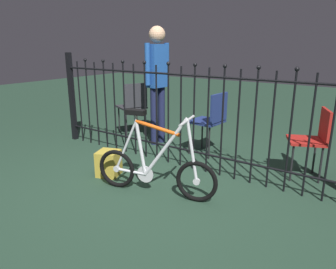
{
  "coord_description": "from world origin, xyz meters",
  "views": [
    {
      "loc": [
        1.95,
        -2.5,
        1.5
      ],
      "look_at": [
        0.07,
        0.21,
        0.55
      ],
      "focal_mm": 33.73,
      "sensor_mm": 36.0,
      "label": 1
    }
  ],
  "objects_px": {
    "bicycle": "(154,167)",
    "chair_navy": "(211,117)",
    "chair_charcoal": "(133,104)",
    "chair_red": "(313,136)",
    "display_crate": "(109,163)",
    "person_visitor": "(157,75)"
  },
  "relations": [
    {
      "from": "chair_red",
      "to": "chair_charcoal",
      "type": "height_order",
      "value": "chair_charcoal"
    },
    {
      "from": "person_visitor",
      "to": "display_crate",
      "type": "bearing_deg",
      "value": -78.44
    },
    {
      "from": "chair_red",
      "to": "chair_navy",
      "type": "relative_size",
      "value": 0.93
    },
    {
      "from": "bicycle",
      "to": "display_crate",
      "type": "relative_size",
      "value": 4.33
    },
    {
      "from": "person_visitor",
      "to": "display_crate",
      "type": "relative_size",
      "value": 5.87
    },
    {
      "from": "bicycle",
      "to": "chair_navy",
      "type": "distance_m",
      "value": 1.43
    },
    {
      "from": "bicycle",
      "to": "chair_navy",
      "type": "bearing_deg",
      "value": 93.65
    },
    {
      "from": "bicycle",
      "to": "chair_navy",
      "type": "relative_size",
      "value": 1.48
    },
    {
      "from": "chair_red",
      "to": "display_crate",
      "type": "xyz_separation_m",
      "value": [
        -1.96,
        -1.28,
        -0.35
      ]
    },
    {
      "from": "bicycle",
      "to": "chair_red",
      "type": "relative_size",
      "value": 1.59
    },
    {
      "from": "chair_red",
      "to": "chair_navy",
      "type": "distance_m",
      "value": 1.31
    },
    {
      "from": "chair_red",
      "to": "person_visitor",
      "type": "bearing_deg",
      "value": 178.36
    },
    {
      "from": "chair_red",
      "to": "chair_navy",
      "type": "height_order",
      "value": "chair_navy"
    },
    {
      "from": "chair_red",
      "to": "chair_charcoal",
      "type": "distance_m",
      "value": 2.82
    },
    {
      "from": "chair_charcoal",
      "to": "display_crate",
      "type": "bearing_deg",
      "value": -59.35
    },
    {
      "from": "chair_charcoal",
      "to": "bicycle",
      "type": "bearing_deg",
      "value": -43.75
    },
    {
      "from": "chair_charcoal",
      "to": "person_visitor",
      "type": "relative_size",
      "value": 0.51
    },
    {
      "from": "bicycle",
      "to": "chair_charcoal",
      "type": "relative_size",
      "value": 1.45
    },
    {
      "from": "chair_navy",
      "to": "display_crate",
      "type": "xyz_separation_m",
      "value": [
        -0.64,
        -1.33,
        -0.38
      ]
    },
    {
      "from": "chair_navy",
      "to": "chair_charcoal",
      "type": "distance_m",
      "value": 1.51
    },
    {
      "from": "bicycle",
      "to": "chair_red",
      "type": "bearing_deg",
      "value": 48.02
    },
    {
      "from": "chair_red",
      "to": "person_visitor",
      "type": "relative_size",
      "value": 0.46
    }
  ]
}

